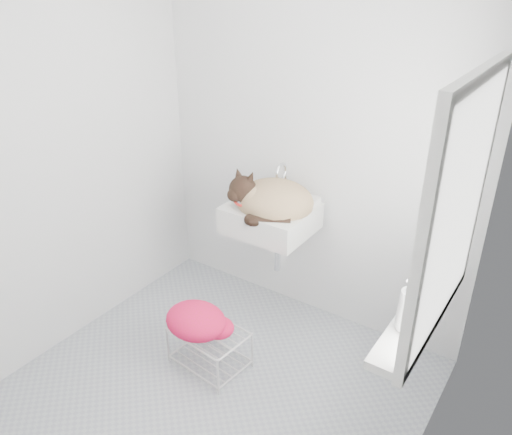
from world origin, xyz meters
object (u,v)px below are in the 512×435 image
Objects in this scene: sink at (271,206)px; cat at (271,201)px; bottle_b at (415,315)px; bottle_a at (406,330)px; bottle_c at (432,289)px; wire_rack at (210,344)px.

sink is 0.05m from cat.
bottle_b is (1.12, -0.57, -0.04)m from cat.
bottle_a reaches higher than sink.
bottle_a is (1.13, -0.71, 0.00)m from sink.
bottle_a is 1.16× the size of bottle_c.
bottle_b reaches higher than wire_rack.
bottle_a is 1.36× the size of bottle_b.
cat is at bearing 152.96° from bottle_b.
bottle_c reaches higher than bottle_b.
wire_rack is (-0.04, -0.60, -0.74)m from cat.
bottle_a is 0.36m from bottle_c.
cat is 2.89× the size of bottle_c.
bottle_c is at bearing -29.68° from cat.
wire_rack is 1.89× the size of bottle_a.
bottle_c is (0.00, 0.36, 0.00)m from bottle_a.
sink is at bearing 106.10° from cat.
bottle_c is (1.12, -0.33, -0.04)m from cat.
cat reaches higher than bottle_c.
bottle_b is 0.24m from bottle_c.
sink is at bearing 147.89° from bottle_a.
bottle_c is at bearing -17.30° from sink.
bottle_c is (1.16, 0.27, 0.70)m from wire_rack.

